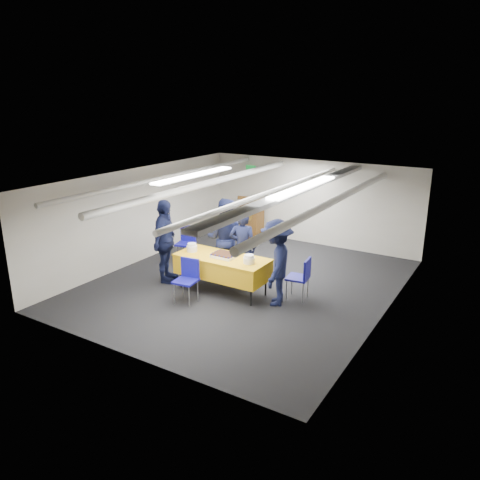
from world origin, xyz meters
The scene contains 14 objects.
ground centered at (0.00, 0.00, 0.00)m, with size 7.00×7.00×0.00m, color black.
room_shell centered at (0.09, 0.41, 1.81)m, with size 6.00×7.00×2.30m.
serving_table centered at (-0.19, -0.61, 0.56)m, with size 1.97×0.84×0.77m.
sheet_cake centered at (-0.14, -0.60, 0.81)m, with size 0.49×0.38×0.09m.
plate_stack_left centered at (-0.92, -0.66, 0.85)m, with size 0.22×0.22×0.18m.
plate_stack_right centered at (0.48, -0.66, 0.85)m, with size 0.22×0.22×0.17m.
podium centered at (-1.60, 3.05, 0.61)m, with size 0.62×0.53×1.25m.
chair_near centered at (-0.51, -1.35, 0.53)m, with size 0.47×0.47×0.87m.
chair_right centered at (1.38, -0.11, 0.53)m, with size 0.47×0.47×0.87m.
chair_left centered at (-2.02, 0.55, 0.53)m, with size 0.51×0.51×0.87m.
sailor_a centered at (-0.08, 0.02, 0.81)m, with size 0.59×0.39×1.63m, color black.
sailor_b centered at (-0.61, 0.14, 0.90)m, with size 0.88×0.68×1.81m, color black.
sailor_c centered at (-1.56, -0.78, 0.92)m, with size 1.07×0.45×1.83m, color black.
sailor_d centered at (1.03, -0.55, 0.85)m, with size 1.10×0.63×1.71m, color black.
Camera 1 is at (4.87, -8.14, 3.94)m, focal length 35.00 mm.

